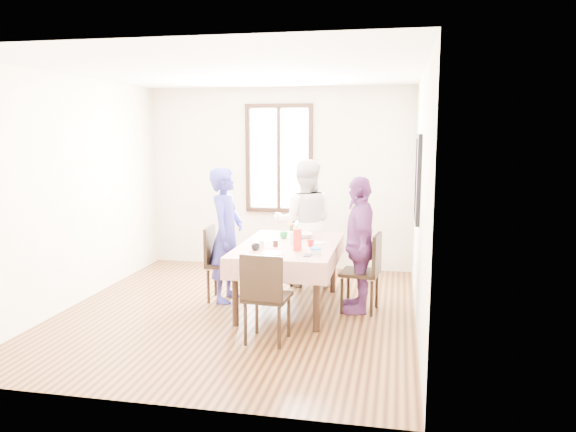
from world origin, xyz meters
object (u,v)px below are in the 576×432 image
object	(u,v)px
person_left	(226,235)
chair_left	(225,264)
chair_right	(360,272)
person_right	(359,244)
dining_table	(289,277)
chair_near	(267,297)
person_far	(304,222)
chair_far	(304,251)

from	to	relation	value
person_left	chair_left	bearing A→B (deg)	91.85
chair_right	person_right	world-z (taller)	person_right
dining_table	chair_right	distance (m)	0.83
chair_left	person_right	world-z (taller)	person_right
dining_table	chair_right	size ratio (longest dim) A/B	1.73
chair_near	person_right	size ratio (longest dim) A/B	0.58
dining_table	person_right	distance (m)	0.90
dining_table	person_left	bearing A→B (deg)	169.60
dining_table	person_far	xyz separation A→B (m)	(0.00, 1.06, 0.47)
chair_near	chair_right	bearing A→B (deg)	58.19
chair_right	person_right	distance (m)	0.33
person_far	chair_right	bearing A→B (deg)	121.21
chair_right	chair_near	world-z (taller)	same
dining_table	person_far	world-z (taller)	person_far
chair_left	person_far	xyz separation A→B (m)	(0.82, 0.91, 0.39)
person_left	person_far	world-z (taller)	person_far
dining_table	chair_left	bearing A→B (deg)	169.87
chair_far	person_far	size ratio (longest dim) A/B	0.54
chair_left	chair_far	distance (m)	1.24
person_left	person_right	world-z (taller)	person_left
chair_near	person_far	size ratio (longest dim) A/B	0.54
chair_far	dining_table	bearing A→B (deg)	83.35
chair_left	chair_near	distance (m)	1.48
chair_right	chair_near	size ratio (longest dim) A/B	1.00
dining_table	chair_far	bearing A→B (deg)	90.00
chair_left	person_right	distance (m)	1.66
chair_right	dining_table	bearing A→B (deg)	100.75
chair_near	person_right	bearing A→B (deg)	58.92
chair_far	person_far	xyz separation A→B (m)	(0.00, -0.02, 0.39)
chair_left	chair_near	bearing A→B (deg)	29.83
chair_right	chair_near	xyz separation A→B (m)	(-0.82, -1.13, 0.00)
dining_table	chair_near	bearing A→B (deg)	-90.00
person_far	dining_table	bearing A→B (deg)	82.03
chair_near	person_right	xyz separation A→B (m)	(0.80, 1.13, 0.33)
chair_near	person_far	xyz separation A→B (m)	(0.00, 2.14, 0.39)
person_left	person_far	bearing A→B (deg)	-39.45
chair_left	person_left	size ratio (longest dim) A/B	0.56
dining_table	chair_far	size ratio (longest dim) A/B	1.73
chair_right	chair_near	bearing A→B (deg)	151.21
person_left	person_far	distance (m)	1.22
person_left	chair_near	bearing A→B (deg)	-144.98
chair_right	chair_far	distance (m)	1.32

